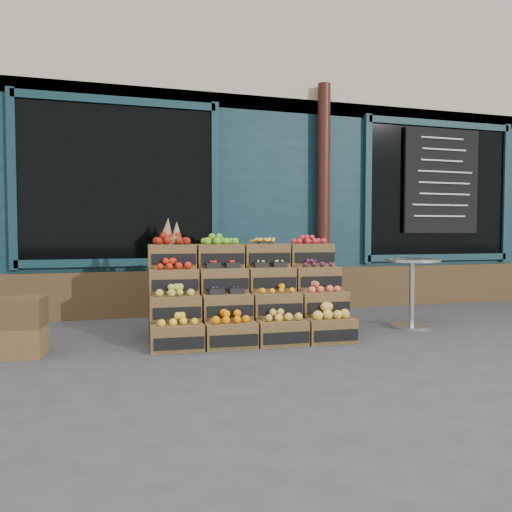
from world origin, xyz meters
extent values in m
plane|color=#39393C|center=(0.00, 0.00, 0.00)|extent=(60.00, 60.00, 0.00)
cube|color=#0E2930|center=(0.00, 5.20, 2.40)|extent=(12.00, 6.00, 4.80)
cube|color=#C1B28C|center=(0.00, 2.28, 3.80)|extent=(12.00, 0.18, 2.00)
cube|color=#0E2930|center=(0.00, 2.25, 1.50)|extent=(12.00, 0.12, 3.00)
cube|color=#46321C|center=(0.00, 2.18, 0.30)|extent=(12.00, 0.18, 0.60)
cube|color=black|center=(-1.60, 2.18, 1.75)|extent=(2.40, 0.06, 2.00)
cube|color=black|center=(3.20, 2.18, 1.75)|extent=(2.40, 0.06, 2.00)
cylinder|color=#35130C|center=(1.20, 2.05, 1.60)|extent=(0.18, 0.18, 3.20)
cube|color=black|center=(3.20, 2.10, 1.90)|extent=(1.30, 0.04, 1.60)
cube|color=brown|center=(-1.13, 0.17, 0.12)|extent=(0.51, 0.37, 0.25)
cube|color=black|center=(-1.14, -0.01, 0.10)|extent=(0.45, 0.04, 0.11)
cube|color=gold|center=(-1.13, 0.17, 0.28)|extent=(0.41, 0.28, 0.08)
cube|color=brown|center=(-0.62, 0.15, 0.12)|extent=(0.51, 0.37, 0.25)
cube|color=black|center=(-0.63, -0.03, 0.10)|extent=(0.45, 0.04, 0.11)
cube|color=orange|center=(-0.62, 0.15, 0.29)|extent=(0.41, 0.28, 0.09)
cube|color=brown|center=(-0.12, 0.12, 0.12)|extent=(0.51, 0.37, 0.25)
cube|color=black|center=(-0.13, -0.06, 0.10)|extent=(0.45, 0.04, 0.11)
cube|color=gold|center=(-0.12, 0.12, 0.29)|extent=(0.41, 0.28, 0.08)
cube|color=brown|center=(0.39, 0.09, 0.12)|extent=(0.51, 0.37, 0.25)
cube|color=black|center=(0.38, -0.09, 0.10)|extent=(0.45, 0.04, 0.11)
cube|color=gold|center=(0.39, 0.09, 0.30)|extent=(0.41, 0.28, 0.11)
cube|color=brown|center=(-1.12, 0.38, 0.37)|extent=(0.51, 0.37, 0.25)
cube|color=black|center=(-1.13, 0.20, 0.34)|extent=(0.45, 0.04, 0.11)
cube|color=#A1A437|center=(-1.12, 0.38, 0.53)|extent=(0.41, 0.28, 0.08)
cube|color=brown|center=(-0.61, 0.35, 0.37)|extent=(0.51, 0.37, 0.25)
cube|color=black|center=(-0.62, 0.17, 0.34)|extent=(0.45, 0.04, 0.11)
cube|color=#202545|center=(-0.61, 0.35, 0.50)|extent=(0.41, 0.28, 0.03)
cube|color=brown|center=(-0.11, 0.33, 0.37)|extent=(0.51, 0.37, 0.25)
cube|color=black|center=(-0.11, 0.15, 0.34)|extent=(0.45, 0.04, 0.11)
cube|color=orange|center=(-0.11, 0.33, 0.52)|extent=(0.41, 0.28, 0.07)
cube|color=brown|center=(0.40, 0.30, 0.37)|extent=(0.51, 0.37, 0.25)
cube|color=black|center=(0.39, 0.12, 0.34)|extent=(0.45, 0.04, 0.11)
cube|color=#E25B3E|center=(0.40, 0.30, 0.53)|extent=(0.41, 0.28, 0.08)
cube|color=brown|center=(-1.11, 0.59, 0.61)|extent=(0.51, 0.37, 0.25)
cube|color=black|center=(-1.12, 0.41, 0.59)|extent=(0.45, 0.04, 0.11)
cube|color=#A41D0C|center=(-1.11, 0.59, 0.78)|extent=(0.41, 0.28, 0.08)
cube|color=brown|center=(-0.60, 0.56, 0.61)|extent=(0.51, 0.37, 0.25)
cube|color=black|center=(-0.61, 0.38, 0.59)|extent=(0.45, 0.04, 0.11)
cube|color=red|center=(-0.60, 0.56, 0.75)|extent=(0.41, 0.28, 0.03)
cube|color=brown|center=(-0.09, 0.53, 0.61)|extent=(0.51, 0.37, 0.25)
cube|color=black|center=(-0.10, 0.35, 0.59)|extent=(0.45, 0.04, 0.11)
cube|color=#97D154|center=(-0.09, 0.53, 0.75)|extent=(0.41, 0.28, 0.03)
cube|color=brown|center=(0.41, 0.51, 0.61)|extent=(0.51, 0.37, 0.25)
cube|color=black|center=(0.40, 0.33, 0.59)|extent=(0.45, 0.04, 0.11)
cube|color=#3E132B|center=(0.41, 0.51, 0.77)|extent=(0.41, 0.28, 0.06)
cube|color=brown|center=(-1.10, 0.80, 0.86)|extent=(0.51, 0.37, 0.25)
cube|color=black|center=(-1.11, 0.62, 0.83)|extent=(0.45, 0.04, 0.11)
cube|color=maroon|center=(-1.10, 0.80, 1.03)|extent=(0.41, 0.28, 0.09)
cube|color=brown|center=(-0.59, 0.77, 0.86)|extent=(0.51, 0.37, 0.25)
cube|color=black|center=(-0.60, 0.59, 0.83)|extent=(0.45, 0.04, 0.11)
cube|color=#5EA51E|center=(-0.59, 0.77, 1.02)|extent=(0.41, 0.28, 0.08)
cube|color=brown|center=(-0.08, 0.74, 0.86)|extent=(0.51, 0.37, 0.25)
cube|color=black|center=(-0.09, 0.56, 0.83)|extent=(0.45, 0.04, 0.11)
cube|color=gold|center=(-0.08, 0.74, 1.02)|extent=(0.41, 0.28, 0.08)
cube|color=brown|center=(0.43, 0.71, 0.86)|extent=(0.51, 0.37, 0.25)
cube|color=black|center=(0.42, 0.53, 0.83)|extent=(0.45, 0.04, 0.11)
cube|color=#AF202B|center=(0.43, 0.71, 1.02)|extent=(0.41, 0.28, 0.07)
cube|color=#46321C|center=(-0.36, 0.34, 0.12)|extent=(2.03, 0.45, 0.25)
cube|color=#46321C|center=(-0.35, 0.55, 0.25)|extent=(2.03, 0.45, 0.49)
cube|color=#46321C|center=(-0.34, 0.76, 0.37)|extent=(2.03, 0.45, 0.74)
cone|color=olive|center=(-1.15, 0.80, 1.12)|extent=(0.17, 0.17, 0.28)
cone|color=olive|center=(-1.04, 0.83, 1.10)|extent=(0.15, 0.15, 0.25)
cube|color=brown|center=(-2.57, 0.33, 0.13)|extent=(0.56, 0.41, 0.26)
cube|color=#46321C|center=(-2.57, 0.33, 0.39)|extent=(0.56, 0.41, 0.26)
cylinder|color=#B2B4B9|center=(1.63, 0.51, 0.02)|extent=(0.47, 0.47, 0.03)
cylinder|color=#B2B4B9|center=(1.63, 0.51, 0.39)|extent=(0.06, 0.06, 0.77)
cylinder|color=#B2B4B9|center=(1.63, 0.51, 0.79)|extent=(0.64, 0.64, 0.03)
imported|color=#134524|center=(-1.16, 2.70, 1.07)|extent=(0.82, 0.58, 2.13)
camera|label=1|loc=(-1.73, -4.50, 1.10)|focal=35.00mm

